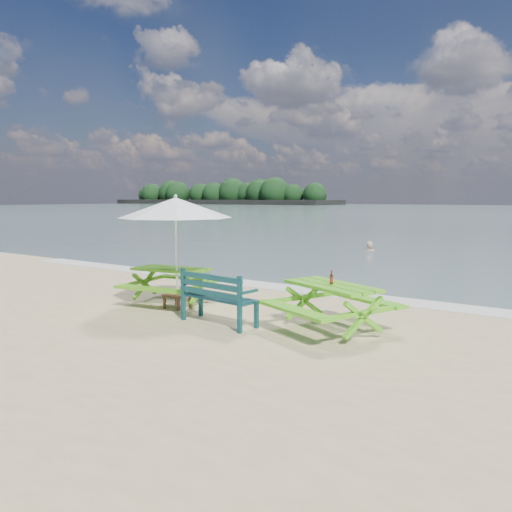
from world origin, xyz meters
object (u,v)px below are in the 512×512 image
Objects in this scene: picnic_table_right at (332,309)px; park_bench at (219,308)px; beer_bottle at (331,280)px; picnic_table_left at (172,286)px; patio_umbrella at (176,208)px; swimmer at (369,261)px; side_table at (177,300)px.

park_bench is (-1.95, -0.71, -0.11)m from picnic_table_right.
beer_bottle reaches higher than picnic_table_right.
beer_bottle is at bearing 19.77° from park_bench.
picnic_table_left is 8.52× the size of beer_bottle.
swimmer is (-1.04, 13.42, -2.60)m from patio_umbrella.
picnic_table_right is at bearing 2.52° from patio_umbrella.
picnic_table_left is 13.20m from swimmer.
picnic_table_right is 1.01× the size of patio_umbrella.
patio_umbrella reaches higher than picnic_table_left.
picnic_table_left is 2.15m from park_bench.
picnic_table_right is 9.99× the size of beer_bottle.
beer_bottle is at bearing 2.34° from patio_umbrella.
picnic_table_left is 1.81m from patio_umbrella.
park_bench reaches higher than side_table.
side_table is 0.20× the size of patio_umbrella.
picnic_table_right is 1.54× the size of park_bench.
picnic_table_right reaches higher than picnic_table_left.
park_bench reaches higher than picnic_table_left.
swimmer is (-0.62, 13.16, -0.86)m from picnic_table_left.
patio_umbrella is (-3.52, -0.15, 1.72)m from picnic_table_right.
picnic_table_left is 0.86× the size of patio_umbrella.
park_bench is 1.67m from side_table.
patio_umbrella is 1.36× the size of swimmer.
side_table is at bearing -85.59° from swimmer.
picnic_table_left is 4.31× the size of side_table.
patio_umbrella is (0.00, 0.00, 1.96)m from side_table.
picnic_table_right is (3.94, -0.10, 0.02)m from picnic_table_left.
side_table is (0.41, -0.26, -0.22)m from picnic_table_left.
beer_bottle is at bearing -133.54° from picnic_table_right.
park_bench is at bearing -79.42° from swimmer.
beer_bottle is (3.51, 0.14, -1.20)m from patio_umbrella.
swimmer is (-1.04, 13.42, -0.64)m from side_table.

